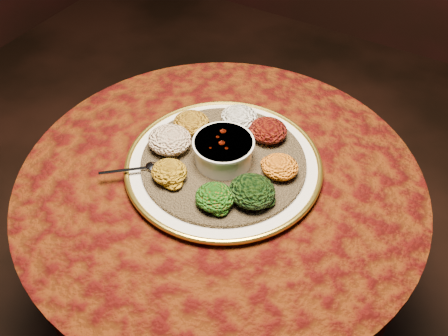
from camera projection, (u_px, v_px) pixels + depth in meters
The scene contains 13 objects.
table at pixel (221, 225), 1.30m from camera, with size 0.96×0.96×0.73m.
platter at pixel (223, 165), 1.19m from camera, with size 0.52×0.52×0.02m.
injera at pixel (223, 162), 1.18m from camera, with size 0.39×0.39×0.01m, color brown.
stew_bowl at pixel (223, 149), 1.15m from camera, with size 0.14×0.14×0.06m.
spoon at pixel (148, 167), 1.15m from camera, with size 0.12×0.10×0.01m.
portion_ayib at pixel (239, 117), 1.25m from camera, with size 0.09×0.09×0.04m, color white.
portion_kitfo at pixel (268, 130), 1.21m from camera, with size 0.09×0.09×0.05m, color black.
portion_tikil at pixel (280, 167), 1.13m from camera, with size 0.08×0.08×0.04m, color #A76F0D.
portion_gomen at pixel (252, 191), 1.07m from camera, with size 0.10×0.10×0.05m, color black.
portion_mixveg at pixel (215, 197), 1.07m from camera, with size 0.09×0.08×0.04m, color #AD350B.
portion_kik at pixel (169, 172), 1.12m from camera, with size 0.08×0.08×0.04m, color #AE7A0F.
portion_timatim at pixel (170, 140), 1.19m from camera, with size 0.11×0.10×0.05m, color maroon.
portion_shiro at pixel (191, 123), 1.23m from camera, with size 0.09×0.09×0.04m, color #9C6B12.
Camera 1 is at (0.42, -0.69, 1.59)m, focal length 40.00 mm.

